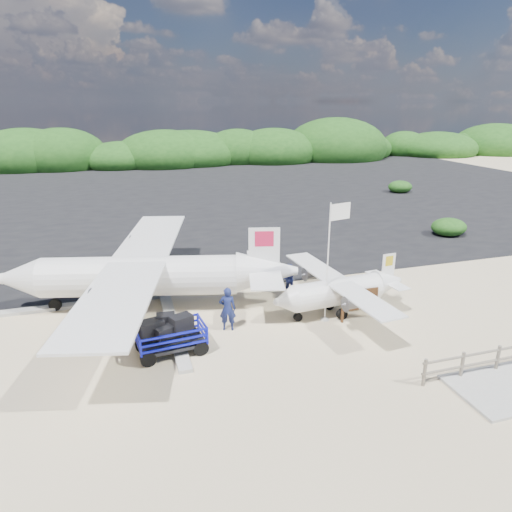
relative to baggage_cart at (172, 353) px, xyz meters
The scene contains 13 objects.
ground 4.82m from the baggage_cart, ahead, with size 160.00×160.00×0.00m, color beige.
asphalt_apron 30.84m from the baggage_cart, 81.05° to the left, with size 90.00×50.00×0.04m, color #B2B2B2, non-canonical shape.
lagoon 4.64m from the baggage_cart, 154.96° to the left, with size 9.00×7.00×0.40m, color #B2B2B2, non-canonical shape.
walkway_pad 11.69m from the baggage_cart, 28.27° to the right, with size 3.50×2.50×0.10m, color #B2B2B2, non-canonical shape.
vegetation_band 55.67m from the baggage_cart, 85.06° to the left, with size 124.00×8.00×4.40m, color #B2B2B2, non-canonical shape.
fence 11.71m from the baggage_cart, 22.79° to the right, with size 6.40×2.00×1.10m, color #B2B2B2, non-canonical shape.
baggage_cart is the anchor object (origin of this frame).
flagpole 6.79m from the baggage_cart, ahead, with size 1.04×0.43×5.20m, color white, non-canonical shape.
signboard 8.13m from the baggage_cart, ahead, with size 1.79×0.17×1.48m, color #4C2D15, non-canonical shape.
crew_a 2.92m from the baggage_cart, 26.48° to the left, with size 0.69×0.45×1.89m, color navy.
crew_b 7.52m from the baggage_cart, 33.42° to the left, with size 0.75×0.58×1.54m, color navy.
aircraft_large 30.75m from the baggage_cart, 54.78° to the left, with size 15.97×15.97×4.79m, color #B2B2B2, non-canonical shape.
aircraft_small 33.80m from the baggage_cart, 96.42° to the left, with size 6.67×6.67×2.40m, color #B2B2B2, non-canonical shape.
Camera 1 is at (-6.17, -15.88, 9.04)m, focal length 32.00 mm.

